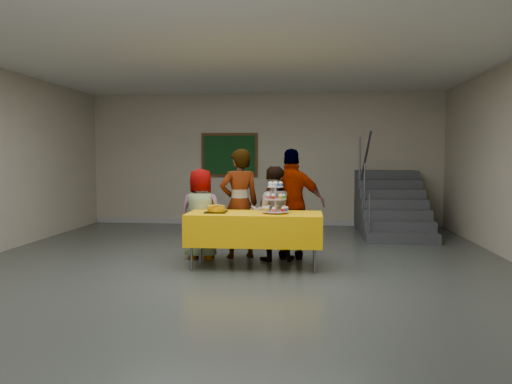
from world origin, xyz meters
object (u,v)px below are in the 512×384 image
bake_table (255,228)px  cupcake_stand (275,201)px  schoolchild_a (201,214)px  schoolchild_c (273,214)px  noticeboard (229,155)px  schoolchild_d (292,204)px  staircase (390,208)px  bear_cake (216,208)px  schoolchild_b (239,204)px

bake_table → cupcake_stand: bearing=-6.2°
schoolchild_a → schoolchild_c: size_ratio=0.97×
cupcake_stand → noticeboard: noticeboard is taller
noticeboard → schoolchild_d: bearing=-67.9°
bake_table → schoolchild_c: (0.22, 0.50, 0.15)m
schoolchild_c → staircase: (2.23, 3.09, -0.22)m
bear_cake → bake_table: bearing=1.1°
noticeboard → staircase: bearing=-13.5°
cupcake_stand → schoolchild_c: schoolchild_c is taller
bear_cake → staircase: (2.99, 3.60, -0.34)m
cupcake_stand → schoolchild_b: bearing=131.3°
schoolchild_b → noticeboard: bearing=-101.2°
staircase → schoolchild_d: bearing=-123.0°
schoolchild_d → noticeboard: 4.19m
staircase → noticeboard: bearing=166.5°
cupcake_stand → bear_cake: (-0.84, 0.02, -0.11)m
schoolchild_d → staircase: staircase is taller
cupcake_stand → bear_cake: 0.85m
bear_cake → schoolchild_a: size_ratio=0.26×
bake_table → noticeboard: 4.67m
bear_cake → schoolchild_a: 0.64m
bear_cake → staircase: staircase is taller
schoolchild_c → noticeboard: noticeboard is taller
bake_table → staircase: size_ratio=0.78×
cupcake_stand → schoolchild_b: 0.91m
bear_cake → schoolchild_c: bearing=33.9°
schoolchild_d → schoolchild_a: bearing=1.2°
cupcake_stand → schoolchild_c: 0.59m
schoolchild_b → cupcake_stand: bearing=109.1°
schoolchild_b → staircase: size_ratio=0.70×
schoolchild_d → noticeboard: noticeboard is taller
bake_table → noticeboard: bearing=103.2°
bake_table → bear_cake: bearing=-178.9°
bear_cake → schoolchild_a: schoolchild_a is taller
bear_cake → schoolchild_b: bearing=69.8°
bake_table → bear_cake: size_ratio=5.25×
bake_table → bear_cake: bear_cake is taller
schoolchild_c → schoolchild_a: bearing=-6.9°
bear_cake → cupcake_stand: bearing=-1.5°
bake_table → schoolchild_c: 0.57m
bake_table → staircase: bearing=55.7°
bake_table → schoolchild_a: (-0.88, 0.52, 0.13)m
bear_cake → schoolchild_b: size_ratio=0.21×
bear_cake → schoolchild_d: 1.22m
cupcake_stand → noticeboard: size_ratio=0.34×
noticeboard → schoolchild_a: bearing=-87.7°
cupcake_stand → schoolchild_b: schoolchild_b is taller
schoolchild_c → schoolchild_d: schoolchild_d is taller
cupcake_stand → bake_table: bearing=173.8°
noticeboard → schoolchild_c: bearing=-72.2°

